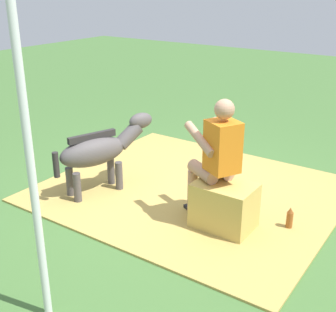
# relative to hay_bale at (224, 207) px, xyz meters

# --- Properties ---
(ground_plane) EXTENTS (24.00, 24.00, 0.00)m
(ground_plane) POSITION_rel_hay_bale_xyz_m (0.85, -0.27, -0.25)
(ground_plane) COLOR #426B33
(hay_patch) EXTENTS (3.42, 3.00, 0.02)m
(hay_patch) POSITION_rel_hay_bale_xyz_m (0.74, -0.55, -0.24)
(hay_patch) COLOR tan
(hay_patch) RESTS_ON ground
(hay_bale) EXTENTS (0.61, 0.45, 0.51)m
(hay_bale) POSITION_rel_hay_bale_xyz_m (0.00, 0.00, 0.00)
(hay_bale) COLOR tan
(hay_bale) RESTS_ON ground
(person_seated) EXTENTS (0.72, 0.60, 1.39)m
(person_seated) POSITION_rel_hay_bale_xyz_m (0.15, -0.06, 0.52)
(person_seated) COLOR tan
(person_seated) RESTS_ON ground
(pony_standing) EXTENTS (0.64, 1.30, 0.91)m
(pony_standing) POSITION_rel_hay_bale_xyz_m (1.65, 0.08, 0.29)
(pony_standing) COLOR #4C4747
(pony_standing) RESTS_ON ground
(soda_bottle) EXTENTS (0.07, 0.07, 0.26)m
(soda_bottle) POSITION_rel_hay_bale_xyz_m (-0.58, -0.37, -0.13)
(soda_bottle) COLOR brown
(soda_bottle) RESTS_ON ground
(tent_pole_left) EXTENTS (0.06, 0.06, 2.46)m
(tent_pole_left) POSITION_rel_hay_bale_xyz_m (0.51, 1.94, 0.98)
(tent_pole_left) COLOR silver
(tent_pole_left) RESTS_ON ground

